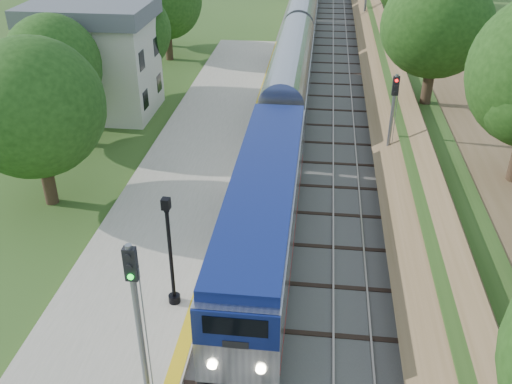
# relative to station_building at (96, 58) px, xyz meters

# --- Properties ---
(trackbed) EXTENTS (9.50, 170.00, 0.28)m
(trackbed) POSITION_rel_station_building_xyz_m (16.00, 30.00, -4.02)
(trackbed) COLOR #4C4944
(trackbed) RESTS_ON ground
(platform) EXTENTS (6.40, 68.00, 0.38)m
(platform) POSITION_rel_station_building_xyz_m (8.80, -14.00, -3.90)
(platform) COLOR #A09981
(platform) RESTS_ON ground
(yellow_stripe) EXTENTS (0.55, 68.00, 0.01)m
(yellow_stripe) POSITION_rel_station_building_xyz_m (11.65, -14.00, -3.70)
(yellow_stripe) COLOR gold
(yellow_stripe) RESTS_ON platform
(embankment) EXTENTS (10.64, 170.00, 11.70)m
(embankment) POSITION_rel_station_building_xyz_m (24.35, 30.00, -2.14)
(embankment) COLOR brown
(embankment) RESTS_ON ground
(station_building) EXTENTS (8.60, 6.60, 8.00)m
(station_building) POSITION_rel_station_building_xyz_m (0.00, 0.00, 0.00)
(station_building) COLOR beige
(station_building) RESTS_ON ground
(trees_behind_platform) EXTENTS (7.82, 53.32, 7.21)m
(trees_behind_platform) POSITION_rel_station_building_xyz_m (2.83, -9.33, 0.44)
(trees_behind_platform) COLOR #332316
(trees_behind_platform) RESTS_ON ground
(train) EXTENTS (2.87, 115.30, 4.22)m
(train) POSITION_rel_station_building_xyz_m (14.00, 31.08, -1.91)
(train) COLOR black
(train) RESTS_ON trackbed
(lamppost_far) EXTENTS (0.49, 0.49, 4.95)m
(lamppost_far) POSITION_rel_station_building_xyz_m (10.73, -21.05, -1.50)
(lamppost_far) COLOR black
(lamppost_far) RESTS_ON platform
(signal_platform) EXTENTS (0.38, 0.30, 6.43)m
(signal_platform) POSITION_rel_station_building_xyz_m (11.10, -26.14, 0.24)
(signal_platform) COLOR slate
(signal_platform) RESTS_ON platform
(signal_farside) EXTENTS (0.35, 0.28, 6.44)m
(signal_farside) POSITION_rel_station_building_xyz_m (20.20, -8.98, -0.04)
(signal_farside) COLOR slate
(signal_farside) RESTS_ON ground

